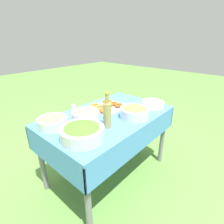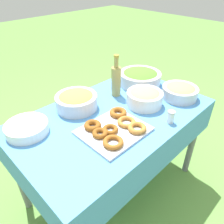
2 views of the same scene
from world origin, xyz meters
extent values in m
plane|color=#609342|center=(0.00, 0.00, 0.00)|extent=(14.00, 14.00, 0.00)
cube|color=#4C8CD1|center=(0.00, 0.00, 0.72)|extent=(1.30, 0.79, 0.02)
cube|color=#4C8CD1|center=(0.00, -0.39, 0.60)|extent=(1.30, 0.01, 0.22)
cube|color=#4C8CD1|center=(0.00, 0.39, 0.60)|extent=(1.30, 0.01, 0.22)
cube|color=#4C8CD1|center=(-0.64, 0.00, 0.60)|extent=(0.01, 0.79, 0.22)
cube|color=#4C8CD1|center=(0.64, 0.00, 0.60)|extent=(0.01, 0.79, 0.22)
cylinder|color=slate|center=(-0.59, -0.33, 0.36)|extent=(0.05, 0.05, 0.71)
cylinder|color=slate|center=(0.59, -0.33, 0.36)|extent=(0.05, 0.05, 0.71)
cylinder|color=slate|center=(-0.59, 0.33, 0.36)|extent=(0.05, 0.05, 0.71)
cylinder|color=silver|center=(-0.46, -0.16, 0.78)|extent=(0.33, 0.33, 0.10)
ellipsoid|color=#51892D|center=(-0.46, -0.16, 0.82)|extent=(0.29, 0.29, 0.07)
cylinder|color=white|center=(-0.23, 0.07, 0.78)|extent=(0.25, 0.25, 0.09)
ellipsoid|color=tan|center=(-0.23, 0.07, 0.82)|extent=(0.22, 0.22, 0.07)
cube|color=silver|center=(0.13, 0.13, 0.74)|extent=(0.37, 0.31, 0.02)
torus|color=brown|center=(0.22, 0.11, 0.77)|extent=(0.12, 0.12, 0.03)
torus|color=#93561E|center=(0.00, 0.04, 0.77)|extent=(0.14, 0.14, 0.03)
torus|color=brown|center=(0.20, 0.03, 0.77)|extent=(0.14, 0.14, 0.03)
torus|color=brown|center=(0.15, 0.13, 0.76)|extent=(0.12, 0.12, 0.03)
torus|color=#B27533|center=(0.03, 0.23, 0.77)|extent=(0.14, 0.14, 0.03)
torus|color=#93561E|center=(0.22, 0.22, 0.76)|extent=(0.16, 0.16, 0.03)
torus|color=#B27533|center=(0.03, 0.14, 0.76)|extent=(0.14, 0.14, 0.03)
cylinder|color=white|center=(0.49, -0.22, 0.74)|extent=(0.24, 0.24, 0.01)
cylinder|color=white|center=(0.49, -0.22, 0.75)|extent=(0.24, 0.24, 0.01)
cylinder|color=white|center=(0.49, -0.22, 0.77)|extent=(0.24, 0.24, 0.01)
cylinder|color=white|center=(0.49, -0.22, 0.78)|extent=(0.24, 0.24, 0.01)
cylinder|color=white|center=(0.49, -0.22, 0.79)|extent=(0.24, 0.24, 0.01)
cylinder|color=#998E4C|center=(-0.19, -0.17, 0.84)|extent=(0.07, 0.07, 0.22)
cylinder|color=#998E4C|center=(-0.19, -0.17, 0.99)|extent=(0.03, 0.03, 0.08)
cylinder|color=#A58C33|center=(-0.19, -0.17, 1.03)|extent=(0.04, 0.04, 0.02)
cylinder|color=silver|center=(-0.49, 0.18, 0.78)|extent=(0.25, 0.25, 0.08)
ellipsoid|color=tan|center=(-0.49, 0.18, 0.80)|extent=(0.22, 0.22, 0.07)
cylinder|color=silver|center=(0.12, -0.23, 0.78)|extent=(0.28, 0.28, 0.09)
ellipsoid|color=olive|center=(0.12, -0.23, 0.82)|extent=(0.24, 0.24, 0.07)
cylinder|color=white|center=(-0.18, 0.31, 0.77)|extent=(0.04, 0.04, 0.07)
cylinder|color=silver|center=(-0.18, 0.31, 0.81)|extent=(0.05, 0.05, 0.01)
camera|label=1|loc=(-1.16, -1.07, 1.44)|focal=28.00mm
camera|label=2|loc=(0.83, 0.83, 1.54)|focal=35.00mm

